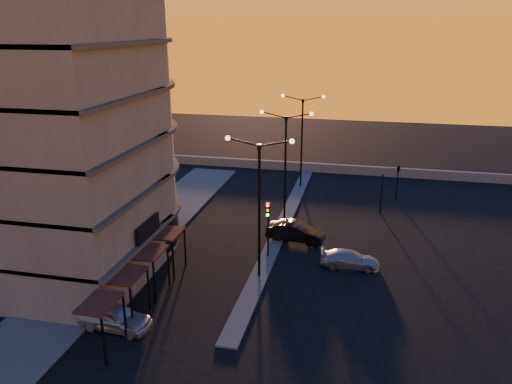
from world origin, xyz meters
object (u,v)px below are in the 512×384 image
object	(u,v)px
car_hatchback	(115,317)
car_sedan	(296,232)
car_wagon	(350,259)
traffic_light_main	(268,221)
streetlamp_mid	(285,159)

from	to	relation	value
car_hatchback	car_sedan	distance (m)	16.07
car_sedan	car_wagon	world-z (taller)	car_sedan
traffic_light_main	car_wagon	size ratio (longest dim) A/B	1.06
car_wagon	traffic_light_main	bearing A→B (deg)	88.05
car_sedan	car_wagon	xyz separation A→B (m)	(4.34, -3.59, -0.16)
streetlamp_mid	traffic_light_main	world-z (taller)	streetlamp_mid
streetlamp_mid	car_wagon	size ratio (longest dim) A/B	2.37
traffic_light_main	car_hatchback	size ratio (longest dim) A/B	1.03
car_sedan	car_wagon	distance (m)	5.63
streetlamp_mid	car_sedan	distance (m)	6.22
streetlamp_mid	traffic_light_main	size ratio (longest dim) A/B	2.24
car_hatchback	car_sedan	bearing A→B (deg)	-24.70
streetlamp_mid	car_hatchback	bearing A→B (deg)	-110.34
streetlamp_mid	traffic_light_main	bearing A→B (deg)	-90.00
streetlamp_mid	car_wagon	xyz separation A→B (m)	(5.84, -7.18, -5.01)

